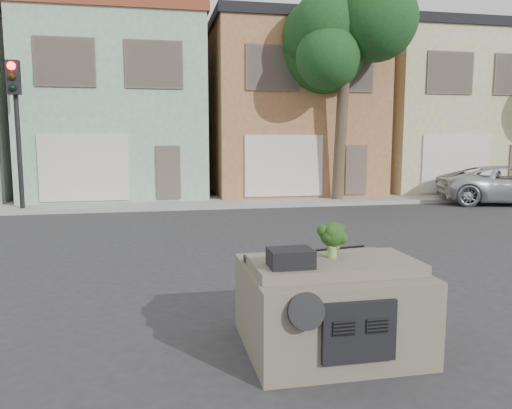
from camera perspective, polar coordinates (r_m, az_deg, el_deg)
name	(u,v)px	position (r m, az deg, el deg)	size (l,w,h in m)	color
ground_plane	(272,279)	(9.11, 1.81, -8.51)	(120.00, 120.00, 0.00)	#303033
sidewalk	(210,202)	(19.29, -5.33, 0.25)	(40.00, 3.00, 0.15)	gray
townhouse_mint	(119,110)	(23.10, -15.35, 10.42)	(7.20, 8.20, 7.55)	#8BB796
townhouse_tan	(284,111)	(23.83, 3.27, 10.58)	(7.20, 8.20, 7.55)	#A26B43
townhouse_beige	(430,113)	(26.72, 19.27, 9.85)	(7.20, 8.20, 7.55)	#C8B989
silver_pickup	(509,204)	(21.68, 26.95, 0.07)	(2.44, 5.30, 1.47)	#B5B9BE
traffic_signal	(18,137)	(18.57, -25.60, 6.92)	(0.40, 0.40, 5.10)	black
tree_near	(341,93)	(19.69, 9.72, 12.50)	(4.40, 4.00, 8.50)	#184119
car_dashboard	(329,302)	(6.20, 8.31, -10.99)	(2.00, 1.80, 1.12)	#67604D
instrument_hump	(291,258)	(5.52, 3.97, -6.11)	(0.48, 0.38, 0.20)	black
wiper_arm	(340,248)	(6.48, 9.61, -4.95)	(0.70, 0.03, 0.02)	black
broccoli	(332,239)	(5.97, 8.71, -3.97)	(0.36, 0.36, 0.44)	#1B3511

